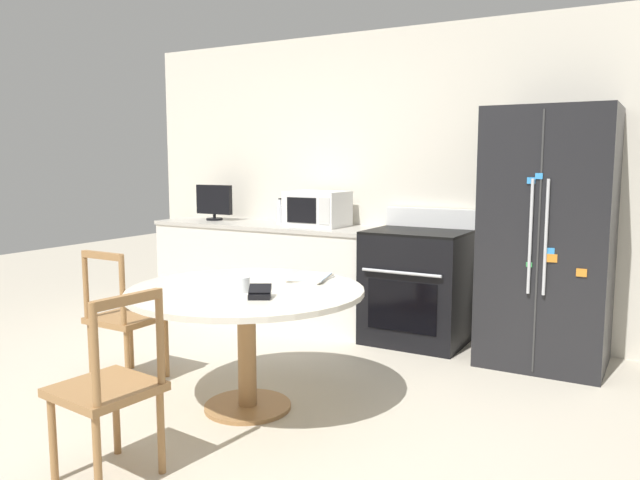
% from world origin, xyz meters
% --- Properties ---
extents(ground_plane, '(14.00, 14.00, 0.00)m').
position_xyz_m(ground_plane, '(0.00, 0.00, 0.00)').
color(ground_plane, beige).
extents(back_wall, '(5.20, 0.10, 2.60)m').
position_xyz_m(back_wall, '(0.00, 2.65, 1.30)').
color(back_wall, silver).
rests_on(back_wall, ground_plane).
extents(kitchen_counter, '(2.19, 0.64, 0.90)m').
position_xyz_m(kitchen_counter, '(-1.12, 2.29, 0.45)').
color(kitchen_counter, silver).
rests_on(kitchen_counter, ground_plane).
extents(refrigerator, '(0.87, 0.74, 1.85)m').
position_xyz_m(refrigerator, '(1.38, 2.22, 0.93)').
color(refrigerator, black).
rests_on(refrigerator, ground_plane).
extents(oven_range, '(0.79, 0.68, 1.08)m').
position_xyz_m(oven_range, '(0.38, 2.26, 0.47)').
color(oven_range, black).
rests_on(oven_range, ground_plane).
extents(microwave, '(0.50, 0.40, 0.31)m').
position_xyz_m(microwave, '(-0.58, 2.31, 1.06)').
color(microwave, white).
rests_on(microwave, kitchen_counter).
extents(countertop_tv, '(0.40, 0.16, 0.34)m').
position_xyz_m(countertop_tv, '(-1.74, 2.31, 1.09)').
color(countertop_tv, black).
rests_on(countertop_tv, kitchen_counter).
extents(counter_bottle, '(0.07, 0.07, 0.24)m').
position_xyz_m(counter_bottle, '(-0.96, 2.28, 0.99)').
color(counter_bottle, silver).
rests_on(counter_bottle, kitchen_counter).
extents(dining_table, '(1.39, 1.39, 0.74)m').
position_xyz_m(dining_table, '(0.00, 0.44, 0.62)').
color(dining_table, beige).
rests_on(dining_table, ground_plane).
extents(dining_chair_left, '(0.43, 0.43, 0.90)m').
position_xyz_m(dining_chair_left, '(-0.99, 0.42, 0.43)').
color(dining_chair_left, '#9E7042').
rests_on(dining_chair_left, ground_plane).
extents(dining_chair_near, '(0.47, 0.47, 0.90)m').
position_xyz_m(dining_chair_near, '(-0.05, -0.55, 0.43)').
color(dining_chair_near, '#9E7042').
rests_on(dining_chair_near, ground_plane).
extents(candle_glass, '(0.09, 0.09, 0.09)m').
position_xyz_m(candle_glass, '(0.04, 0.35, 0.77)').
color(candle_glass, silver).
rests_on(candle_glass, dining_table).
extents(wallet, '(0.17, 0.17, 0.07)m').
position_xyz_m(wallet, '(0.22, 0.27, 0.76)').
color(wallet, black).
rests_on(wallet, dining_table).
extents(mail_stack, '(0.29, 0.35, 0.02)m').
position_xyz_m(mail_stack, '(0.19, 0.86, 0.75)').
color(mail_stack, white).
rests_on(mail_stack, dining_table).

